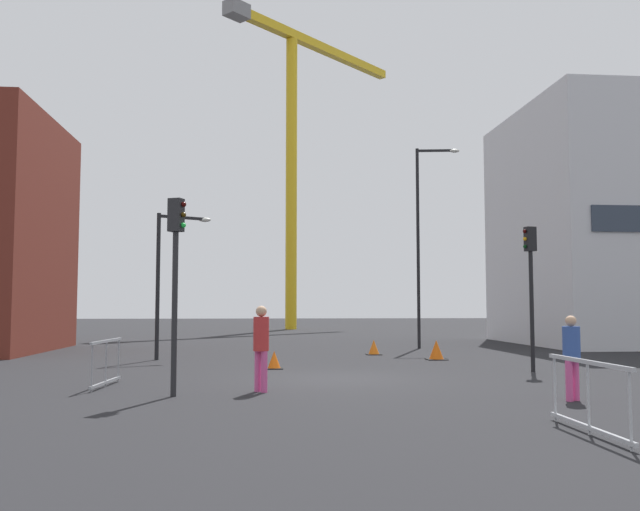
% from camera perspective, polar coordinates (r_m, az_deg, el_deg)
% --- Properties ---
extents(ground, '(160.00, 160.00, 0.00)m').
position_cam_1_polar(ground, '(17.70, 1.44, -10.31)').
color(ground, black).
extents(office_block, '(10.82, 10.60, 11.50)m').
position_cam_1_polar(office_block, '(36.74, 24.44, 2.21)').
color(office_block, silver).
rests_on(office_block, ground).
extents(construction_crane, '(14.73, 14.39, 24.34)m').
position_cam_1_polar(construction_crane, '(55.74, -2.04, 10.77)').
color(construction_crane, gold).
rests_on(construction_crane, ground).
extents(streetlamp_tall, '(1.93, 0.43, 8.85)m').
position_cam_1_polar(streetlamp_tall, '(30.23, 8.63, 1.99)').
color(streetlamp_tall, black).
rests_on(streetlamp_tall, ground).
extents(streetlamp_short, '(1.82, 0.97, 5.10)m').
position_cam_1_polar(streetlamp_short, '(24.31, -12.75, -1.07)').
color(streetlamp_short, black).
rests_on(streetlamp_short, ground).
extents(traffic_light_verge, '(0.39, 0.29, 4.13)m').
position_cam_1_polar(traffic_light_verge, '(20.28, 17.32, -1.52)').
color(traffic_light_verge, black).
rests_on(traffic_light_verge, ground).
extents(traffic_light_far, '(0.39, 0.33, 4.12)m').
position_cam_1_polar(traffic_light_far, '(14.48, -12.06, -0.63)').
color(traffic_light_far, '#232326').
rests_on(traffic_light_far, ground).
extents(pedestrian_walking, '(0.34, 0.34, 1.68)m').
position_cam_1_polar(pedestrian_walking, '(14.41, 20.42, -7.56)').
color(pedestrian_walking, '#D14C8C').
rests_on(pedestrian_walking, ground).
extents(pedestrian_waiting, '(0.34, 0.34, 1.87)m').
position_cam_1_polar(pedestrian_waiting, '(14.92, -4.98, -7.20)').
color(pedestrian_waiting, '#D14C8C').
rests_on(pedestrian_waiting, ground).
extents(safety_barrier_front, '(0.08, 2.54, 1.08)m').
position_cam_1_polar(safety_barrier_front, '(10.83, 21.65, -10.89)').
color(safety_barrier_front, '#B2B5BA').
rests_on(safety_barrier_front, ground).
extents(safety_barrier_right_run, '(0.24, 2.22, 1.08)m').
position_cam_1_polar(safety_barrier_right_run, '(16.62, -17.57, -8.56)').
color(safety_barrier_right_run, gray).
rests_on(safety_barrier_right_run, ground).
extents(traffic_cone_orange, '(0.56, 0.56, 0.57)m').
position_cam_1_polar(traffic_cone_orange, '(26.06, 4.55, -7.76)').
color(traffic_cone_orange, black).
rests_on(traffic_cone_orange, ground).
extents(traffic_cone_striped, '(0.67, 0.67, 0.68)m').
position_cam_1_polar(traffic_cone_striped, '(23.95, 9.77, -7.89)').
color(traffic_cone_striped, black).
rests_on(traffic_cone_striped, ground).
extents(traffic_cone_on_verge, '(0.52, 0.52, 0.53)m').
position_cam_1_polar(traffic_cone_on_verge, '(20.31, -3.88, -8.83)').
color(traffic_cone_on_verge, black).
rests_on(traffic_cone_on_verge, ground).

